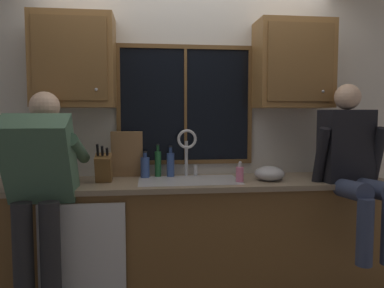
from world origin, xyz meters
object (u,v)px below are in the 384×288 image
Objects in this scene: mixing_bowl at (269,174)px; cutting_board at (127,154)px; person_standing at (40,184)px; bottle_green_glass at (145,167)px; soap_dispenser at (240,174)px; knife_block at (104,168)px; bottle_tall_clear at (158,163)px; bottle_amber_small at (171,164)px; person_sitting_on_counter at (353,159)px.

cutting_board is at bearing 166.29° from mixing_bowl.
bottle_green_glass is at bearing 36.71° from person_standing.
bottle_green_glass reaches higher than soap_dispenser.
mixing_bowl is (1.68, 0.28, -0.00)m from person_standing.
knife_block reaches higher than bottle_tall_clear.
bottle_amber_small reaches higher than soap_dispenser.
bottle_amber_small is at bearing -5.41° from bottle_tall_clear.
person_sitting_on_counter is at bearing -10.68° from soap_dispenser.
person_standing is 6.14× the size of bottle_amber_small.
person_standing is at bearing -134.82° from cutting_board.
bottle_green_glass is at bearing 29.08° from knife_block.
cutting_board is 1.50× the size of bottle_amber_small.
mixing_bowl is 0.92m from bottle_tall_clear.
bottle_green_glass is at bearing 166.12° from mixing_bowl.
person_standing is at bearing -170.86° from soap_dispenser.
bottle_green_glass is at bearing -173.40° from bottle_amber_small.
person_standing is at bearing -149.13° from bottle_amber_small.
person_standing is 0.79m from cutting_board.
soap_dispenser is (1.43, 0.23, 0.01)m from person_standing.
mixing_bowl is 0.26m from soap_dispenser.
soap_dispenser is 0.79m from bottle_green_glass.
cutting_board is (0.55, 0.55, 0.13)m from person_standing.
soap_dispenser is at bearing -21.54° from bottle_green_glass.
mixing_bowl is 1.07× the size of bottle_green_glass.
bottle_tall_clear is (-1.46, 0.48, -0.07)m from person_sitting_on_counter.
person_standing is 1.45m from soap_dispenser.
person_standing is 7.26× the size of bottle_green_glass.
knife_block is 0.57m from bottle_amber_small.
knife_block is 1.16× the size of bottle_tall_clear.
person_standing is 5.00× the size of knife_block.
person_standing is at bearing -145.45° from bottle_tall_clear.
cutting_board is at bearing -179.61° from bottle_tall_clear.
knife_block is at bearing -159.25° from bottle_amber_small.
bottle_tall_clear is at bearing 162.40° from mixing_bowl.
mixing_bowl is at bearing -2.95° from knife_block.
soap_dispenser is at bearing -169.76° from mixing_bowl.
person_standing reaches higher than bottle_amber_small.
knife_block is 1.31m from mixing_bowl.
person_standing is 6.77× the size of mixing_bowl.
cutting_board is at bearing 45.18° from person_standing.
knife_block reaches higher than bottle_amber_small.
bottle_tall_clear is at bearing 17.79° from bottle_green_glass.
cutting_board reaches higher than soap_dispenser.
cutting_board is 0.27m from bottle_tall_clear.
bottle_tall_clear reaches higher than mixing_bowl.
bottle_amber_small is at bearing 6.60° from bottle_green_glass.
person_standing reaches higher than cutting_board.
bottle_green_glass reaches higher than mixing_bowl.
person_sitting_on_counter is 1.63m from bottle_green_glass.
person_sitting_on_counter is 5.70× the size of bottle_green_glass.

